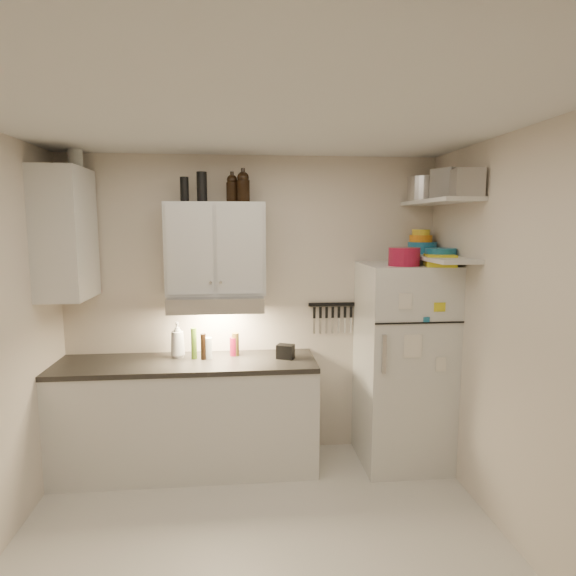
{
  "coord_description": "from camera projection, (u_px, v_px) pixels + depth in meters",
  "views": [
    {
      "loc": [
        -0.1,
        -2.65,
        2.03
      ],
      "look_at": [
        0.25,
        0.9,
        1.55
      ],
      "focal_mm": 30.0,
      "sensor_mm": 36.0,
      "label": 1
    }
  ],
  "objects": [
    {
      "name": "floor",
      "position": [
        261.0,
        564.0,
        2.9
      ],
      "size": [
        3.2,
        3.0,
        0.02
      ],
      "primitive_type": "cube",
      "color": "beige",
      "rests_on": "ground"
    },
    {
      "name": "ceiling",
      "position": [
        258.0,
        113.0,
        2.55
      ],
      "size": [
        3.2,
        3.0,
        0.02
      ],
      "primitive_type": "cube",
      "color": "silver",
      "rests_on": "ground"
    },
    {
      "name": "back_wall",
      "position": [
        253.0,
        307.0,
        4.21
      ],
      "size": [
        3.2,
        0.02,
        2.6
      ],
      "primitive_type": "cube",
      "color": "beige",
      "rests_on": "ground"
    },
    {
      "name": "right_wall",
      "position": [
        528.0,
        346.0,
        2.88
      ],
      "size": [
        0.02,
        3.0,
        2.6
      ],
      "primitive_type": "cube",
      "color": "beige",
      "rests_on": "ground"
    },
    {
      "name": "base_cabinet",
      "position": [
        188.0,
        418.0,
        3.97
      ],
      "size": [
        2.1,
        0.6,
        0.88
      ],
      "primitive_type": "cube",
      "color": "silver",
      "rests_on": "floor"
    },
    {
      "name": "countertop",
      "position": [
        187.0,
        364.0,
        3.91
      ],
      "size": [
        2.1,
        0.62,
        0.04
      ],
      "primitive_type": "cube",
      "color": "#262421",
      "rests_on": "base_cabinet"
    },
    {
      "name": "upper_cabinet",
      "position": [
        216.0,
        249.0,
        3.94
      ],
      "size": [
        0.8,
        0.33,
        0.75
      ],
      "primitive_type": "cube",
      "color": "silver",
      "rests_on": "back_wall"
    },
    {
      "name": "side_cabinet",
      "position": [
        65.0,
        234.0,
        3.68
      ],
      "size": [
        0.33,
        0.55,
        1.0
      ],
      "primitive_type": "cube",
      "color": "silver",
      "rests_on": "left_wall"
    },
    {
      "name": "range_hood",
      "position": [
        217.0,
        302.0,
        3.93
      ],
      "size": [
        0.76,
        0.46,
        0.12
      ],
      "primitive_type": "cube",
      "color": "silver",
      "rests_on": "back_wall"
    },
    {
      "name": "fridge",
      "position": [
        403.0,
        365.0,
        4.05
      ],
      "size": [
        0.7,
        0.68,
        1.7
      ],
      "primitive_type": "cube",
      "color": "silver",
      "rests_on": "floor"
    },
    {
      "name": "shelf_hi",
      "position": [
        439.0,
        202.0,
        3.76
      ],
      "size": [
        0.3,
        0.95,
        0.03
      ],
      "primitive_type": "cube",
      "color": "silver",
      "rests_on": "right_wall"
    },
    {
      "name": "shelf_lo",
      "position": [
        437.0,
        258.0,
        3.81
      ],
      "size": [
        0.3,
        0.95,
        0.03
      ],
      "primitive_type": "cube",
      "color": "silver",
      "rests_on": "right_wall"
    },
    {
      "name": "knife_strip",
      "position": [
        332.0,
        304.0,
        4.25
      ],
      "size": [
        0.42,
        0.02,
        0.03
      ],
      "primitive_type": "cube",
      "color": "black",
      "rests_on": "back_wall"
    },
    {
      "name": "dutch_oven",
      "position": [
        404.0,
        257.0,
        3.77
      ],
      "size": [
        0.31,
        0.31,
        0.14
      ],
      "primitive_type": "cylinder",
      "rotation": [
        0.0,
        0.0,
        -0.34
      ],
      "color": "maroon",
      "rests_on": "fridge"
    },
    {
      "name": "book_stack",
      "position": [
        440.0,
        260.0,
        3.74
      ],
      "size": [
        0.28,
        0.32,
        0.09
      ],
      "primitive_type": "cube",
      "rotation": [
        0.0,
        0.0,
        -0.24
      ],
      "color": "gold",
      "rests_on": "fridge"
    },
    {
      "name": "spice_jar",
      "position": [
        409.0,
        258.0,
        3.83
      ],
      "size": [
        0.07,
        0.07,
        0.11
      ],
      "primitive_type": "cylinder",
      "rotation": [
        0.0,
        0.0,
        -0.08
      ],
      "color": "silver",
      "rests_on": "fridge"
    },
    {
      "name": "stock_pot",
      "position": [
        424.0,
        189.0,
        4.07
      ],
      "size": [
        0.33,
        0.33,
        0.21
      ],
      "primitive_type": "cylinder",
      "rotation": [
        0.0,
        0.0,
        -0.16
      ],
      "color": "silver",
      "rests_on": "shelf_hi"
    },
    {
      "name": "tin_a",
      "position": [
        450.0,
        184.0,
        3.68
      ],
      "size": [
        0.29,
        0.28,
        0.23
      ],
      "primitive_type": "cube",
      "rotation": [
        0.0,
        0.0,
        0.43
      ],
      "color": "#AAAAAD",
      "rests_on": "shelf_hi"
    },
    {
      "name": "tin_b",
      "position": [
        467.0,
        183.0,
        3.38
      ],
      "size": [
        0.23,
        0.23,
        0.2
      ],
      "primitive_type": "cube",
      "rotation": [
        0.0,
        0.0,
        -0.17
      ],
      "color": "#AAAAAD",
      "rests_on": "shelf_hi"
    },
    {
      "name": "bowl_teal",
      "position": [
        422.0,
        248.0,
        4.12
      ],
      "size": [
        0.24,
        0.24,
        0.1
      ],
      "primitive_type": "cylinder",
      "color": "#19668E",
      "rests_on": "shelf_lo"
    },
    {
      "name": "bowl_orange",
      "position": [
        421.0,
        239.0,
        4.15
      ],
      "size": [
        0.19,
        0.19,
        0.06
      ],
      "primitive_type": "cylinder",
      "color": "orange",
      "rests_on": "bowl_teal"
    },
    {
      "name": "bowl_yellow",
      "position": [
        421.0,
        232.0,
        4.14
      ],
      "size": [
        0.15,
        0.15,
        0.05
      ],
      "primitive_type": "cylinder",
      "color": "yellow",
      "rests_on": "bowl_orange"
    },
    {
      "name": "plates",
      "position": [
        440.0,
        252.0,
        3.81
      ],
      "size": [
        0.31,
        0.31,
        0.06
      ],
      "primitive_type": "cylinder",
      "rotation": [
        0.0,
        0.0,
        0.36
      ],
      "color": "#19668E",
      "rests_on": "shelf_lo"
    },
    {
      "name": "growler_a",
      "position": [
        232.0,
        188.0,
        3.89
      ],
      "size": [
        0.1,
        0.1,
        0.23
      ],
      "primitive_type": null,
      "rotation": [
        0.0,
        0.0,
        0.03
      ],
      "color": "black",
      "rests_on": "upper_cabinet"
    },
    {
      "name": "growler_b",
      "position": [
        243.0,
        187.0,
        3.86
      ],
      "size": [
        0.12,
        0.12,
        0.25
      ],
      "primitive_type": null,
      "rotation": [
        0.0,
        0.0,
        0.18
      ],
      "color": "black",
      "rests_on": "upper_cabinet"
    },
    {
      "name": "thermos_a",
      "position": [
        202.0,
        187.0,
        3.83
      ],
      "size": [
        0.1,
        0.1,
        0.24
      ],
      "primitive_type": "cylinder",
      "rotation": [
        0.0,
        0.0,
        0.3
      ],
      "color": "black",
      "rests_on": "upper_cabinet"
    },
    {
      "name": "thermos_b",
      "position": [
        184.0,
        190.0,
        3.83
      ],
      "size": [
        0.08,
        0.08,
        0.2
      ],
      "primitive_type": "cylinder",
      "rotation": [
        0.0,
        0.0,
        -0.25
      ],
      "color": "black",
      "rests_on": "upper_cabinet"
    },
    {
      "name": "side_jar",
      "position": [
        75.0,
        159.0,
        3.73
      ],
      "size": [
        0.15,
        0.15,
        0.15
      ],
      "primitive_type": "cylinder",
      "rotation": [
        0.0,
        0.0,
        -0.41
      ],
      "color": "silver",
      "rests_on": "side_cabinet"
    },
    {
      "name": "soap_bottle",
      "position": [
        177.0,
        338.0,
        4.0
      ],
      "size": [
        0.15,
        0.15,
        0.34
      ],
      "primitive_type": "imported",
      "rotation": [
        0.0,
        0.0,
        0.15
      ],
      "color": "silver",
      "rests_on": "countertop"
    },
    {
      "name": "pepper_mill",
      "position": [
        235.0,
        344.0,
        4.06
      ],
      "size": [
        0.07,
        0.07,
        0.19
      ],
      "primitive_type": "cylinder",
      "rotation": [
        0.0,
        0.0,
        0.2
      ],
      "color": "brown",
      "rests_on": "countertop"
    },
    {
      "name": "oil_bottle",
      "position": [
        194.0,
        343.0,
        3.96
      ],
      "size": [
        0.06,
        0.06,
        0.26
      ],
      "primitive_type": "cylinder",
      "rotation": [
        0.0,
        0.0,
        0.29
      ],
      "color": "#446619",
      "rests_on": "countertop"
    },
    {
      "name": "vinegar_bottle",
      "position": [
        203.0,
        347.0,
        3.94
      ],
      "size": [
        0.05,
        0.05,
        0.22
      ],
      "primitive_type": "cylinder",
      "rotation": [
        0.0,
        0.0,
        0.08
      ],
      "color": "black",
      "rests_on": "countertop"
    },
    {
      "name": "clear_bottle",
      "position": [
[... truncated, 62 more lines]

